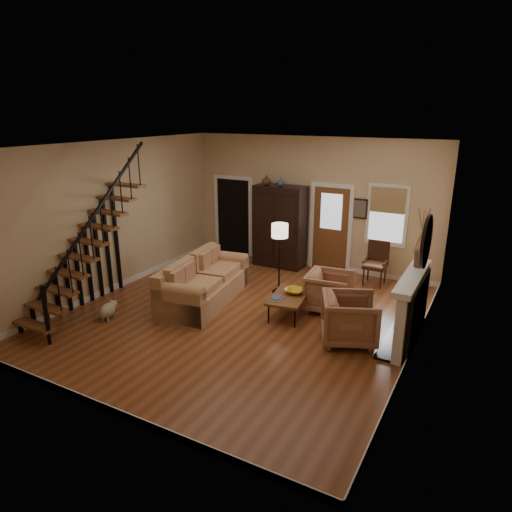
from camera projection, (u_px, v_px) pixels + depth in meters
The scene contains 15 objects.
room at pixel (265, 221), 10.26m from camera, with size 7.00×7.33×3.30m.
staircase at pixel (82, 235), 8.75m from camera, with size 0.94×2.80×3.20m, color brown, non-canonical shape.
fireplace at pixel (413, 303), 7.82m from camera, with size 0.33×1.95×2.30m.
armoire at pixel (280, 226), 11.69m from camera, with size 1.30×0.60×2.10m, color black, non-canonical shape.
vase_a at pixel (266, 180), 11.40m from camera, with size 0.24×0.24×0.25m, color #4C2619.
vase_b at pixel (281, 182), 11.23m from camera, with size 0.20×0.20×0.21m, color #334C60.
sofa at pixel (204, 282), 9.58m from camera, with size 1.06×2.46×0.92m, color #B37F51, non-canonical shape.
coffee_table at pixel (289, 305), 9.02m from camera, with size 0.65×1.11×0.43m, color brown, non-canonical shape.
bowl at pixel (294, 291), 9.05m from camera, with size 0.38×0.38×0.09m, color gold.
books at pixel (277, 298), 8.75m from camera, with size 0.20×0.28×0.05m, color beige, non-canonical shape.
armchair_left at pixel (350, 319), 7.93m from camera, with size 0.92×0.94×0.86m, color brown.
armchair_right at pixel (329, 292), 9.20m from camera, with size 0.86×0.88×0.80m, color brown.
floor_lamp at pixel (279, 258), 10.02m from camera, with size 0.36×0.36×1.57m, color black, non-canonical shape.
side_chair at pixel (375, 264), 10.52m from camera, with size 0.54×0.54×1.02m, color #341B10, non-canonical shape.
dog at pixel (108, 311), 8.87m from camera, with size 0.27×0.45×0.33m, color tan, non-canonical shape.
Camera 1 is at (4.20, -7.11, 3.90)m, focal length 32.00 mm.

